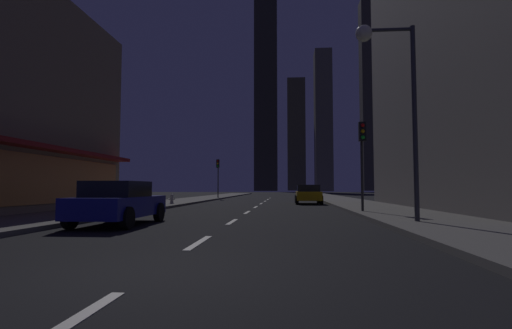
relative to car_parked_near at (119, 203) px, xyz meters
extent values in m
cube|color=black|center=(3.60, 25.02, -0.79)|extent=(78.00, 136.00, 0.10)
cube|color=#605E59|center=(10.60, 25.02, -0.67)|extent=(4.00, 76.00, 0.15)
cube|color=#605E59|center=(-3.40, 25.02, -0.67)|extent=(4.00, 76.00, 0.15)
cube|color=silver|center=(3.60, -8.98, -0.73)|extent=(0.16, 2.20, 0.01)
cube|color=silver|center=(3.60, -3.78, -0.73)|extent=(0.16, 2.20, 0.01)
cube|color=silver|center=(3.60, 1.42, -0.73)|extent=(0.16, 2.20, 0.01)
cube|color=silver|center=(3.60, 6.62, -0.73)|extent=(0.16, 2.20, 0.01)
cube|color=silver|center=(3.60, 11.82, -0.73)|extent=(0.16, 2.20, 0.01)
cube|color=silver|center=(3.60, 17.02, -0.73)|extent=(0.16, 2.20, 0.01)
cube|color=silver|center=(3.60, 22.22, -0.73)|extent=(0.16, 2.20, 0.01)
cube|color=silver|center=(3.60, 27.42, -0.73)|extent=(0.16, 2.20, 0.01)
cube|color=silver|center=(3.60, 32.62, -0.73)|extent=(0.16, 2.20, 0.01)
cube|color=#D88C3F|center=(-5.40, 2.61, 0.86)|extent=(0.10, 17.27, 2.20)
cube|color=maroon|center=(-5.00, 2.61, 2.26)|extent=(0.90, 17.87, 0.20)
cube|color=#2E2B22|center=(-2.12, 128.79, 36.12)|extent=(8.50, 5.93, 73.72)
cube|color=#413E31|center=(9.86, 152.72, 23.65)|extent=(7.75, 5.72, 48.79)
cube|color=brown|center=(18.30, 119.68, 23.68)|extent=(5.83, 7.81, 48.84)
cube|color=#3E3A2E|center=(39.67, 142.29, 37.98)|extent=(7.90, 6.93, 77.45)
cube|color=navy|center=(0.00, 0.05, -0.13)|extent=(1.80, 4.20, 0.65)
cube|color=black|center=(0.00, -0.15, 0.43)|extent=(1.64, 2.00, 0.55)
cylinder|color=black|center=(-0.88, 1.45, -0.40)|extent=(0.22, 0.68, 0.68)
cylinder|color=black|center=(0.88, 1.45, -0.40)|extent=(0.22, 0.68, 0.68)
cylinder|color=black|center=(-0.88, -1.35, -0.40)|extent=(0.22, 0.68, 0.68)
cylinder|color=black|center=(0.88, -1.35, -0.40)|extent=(0.22, 0.68, 0.68)
sphere|color=white|center=(-0.55, 2.10, -0.08)|extent=(0.18, 0.18, 0.18)
sphere|color=white|center=(0.55, 2.10, -0.08)|extent=(0.18, 0.18, 0.18)
cube|color=gold|center=(7.20, 17.04, -0.13)|extent=(1.80, 4.20, 0.65)
cube|color=black|center=(7.20, 16.84, 0.43)|extent=(1.64, 2.00, 0.55)
cylinder|color=black|center=(6.32, 18.44, -0.40)|extent=(0.22, 0.68, 0.68)
cylinder|color=black|center=(8.08, 18.44, -0.40)|extent=(0.22, 0.68, 0.68)
cylinder|color=black|center=(6.32, 15.64, -0.40)|extent=(0.22, 0.68, 0.68)
cylinder|color=black|center=(8.08, 15.64, -0.40)|extent=(0.22, 0.68, 0.68)
sphere|color=white|center=(6.65, 19.09, -0.08)|extent=(0.18, 0.18, 0.18)
sphere|color=white|center=(7.75, 19.09, -0.08)|extent=(0.18, 0.18, 0.18)
cylinder|color=#B2B2B2|center=(-2.30, 13.33, -0.32)|extent=(0.22, 0.22, 0.55)
sphere|color=#B2B2B2|center=(-2.30, 13.33, -0.04)|extent=(0.21, 0.21, 0.21)
cylinder|color=#B2B2B2|center=(-2.30, 13.33, -0.56)|extent=(0.30, 0.30, 0.06)
cylinder|color=#B2B2B2|center=(-2.46, 13.33, -0.29)|extent=(0.10, 0.10, 0.10)
cylinder|color=#B2B2B2|center=(-2.14, 13.33, -0.29)|extent=(0.10, 0.10, 0.10)
cylinder|color=#2D2D2D|center=(9.10, 5.88, 1.51)|extent=(0.12, 0.12, 4.20)
cube|color=black|center=(9.10, 5.68, 3.11)|extent=(0.32, 0.24, 0.90)
sphere|color=red|center=(9.10, 5.55, 3.39)|extent=(0.18, 0.18, 0.18)
sphere|color=#F2B20C|center=(9.10, 5.55, 3.11)|extent=(0.18, 0.18, 0.18)
sphere|color=#19D833|center=(9.10, 5.55, 2.83)|extent=(0.18, 0.18, 0.18)
cylinder|color=#2D2D2D|center=(-1.90, 28.73, 1.51)|extent=(0.12, 0.12, 4.20)
cube|color=black|center=(-1.90, 28.53, 3.11)|extent=(0.32, 0.24, 0.90)
sphere|color=red|center=(-1.90, 28.40, 3.39)|extent=(0.18, 0.18, 0.18)
sphere|color=#F2B20C|center=(-1.90, 28.40, 3.11)|extent=(0.18, 0.18, 0.18)
sphere|color=#19D833|center=(-1.90, 28.40, 2.83)|extent=(0.18, 0.18, 0.18)
cylinder|color=#38383D|center=(9.80, 0.54, 2.66)|extent=(0.16, 0.16, 6.50)
cylinder|color=#38383D|center=(9.00, 0.54, 5.81)|extent=(1.60, 0.12, 0.12)
sphere|color=#FCF7CC|center=(8.20, 0.54, 5.71)|extent=(0.56, 0.56, 0.56)
camera|label=1|loc=(5.57, -12.26, 0.50)|focal=26.67mm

